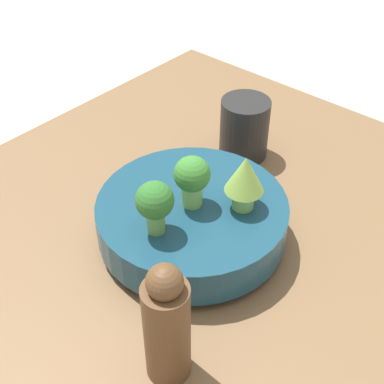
# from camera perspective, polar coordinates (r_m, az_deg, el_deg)

# --- Properties ---
(ground_plane) EXTENTS (6.00, 6.00, 0.00)m
(ground_plane) POSITION_cam_1_polar(r_m,az_deg,el_deg) (0.77, -1.01, -8.79)
(ground_plane) COLOR #ADA89E
(table) EXTENTS (1.01, 0.85, 0.04)m
(table) POSITION_cam_1_polar(r_m,az_deg,el_deg) (0.76, -1.03, -7.90)
(table) COLOR brown
(table) RESTS_ON ground_plane
(bowl) EXTENTS (0.26, 0.26, 0.07)m
(bowl) POSITION_cam_1_polar(r_m,az_deg,el_deg) (0.74, 0.00, -2.87)
(bowl) COLOR navy
(bowl) RESTS_ON table
(broccoli_floret_center) EXTENTS (0.05, 0.05, 0.07)m
(broccoli_floret_center) POSITION_cam_1_polar(r_m,az_deg,el_deg) (0.69, 0.00, 1.52)
(broccoli_floret_center) COLOR #7AB256
(broccoli_floret_center) RESTS_ON bowl
(broccoli_floret_right) EXTENTS (0.05, 0.05, 0.08)m
(broccoli_floret_right) POSITION_cam_1_polar(r_m,az_deg,el_deg) (0.65, -3.99, -1.19)
(broccoli_floret_right) COLOR #609347
(broccoli_floret_right) RESTS_ON bowl
(romanesco_piece_far) EXTENTS (0.05, 0.05, 0.08)m
(romanesco_piece_far) POSITION_cam_1_polar(r_m,az_deg,el_deg) (0.69, 5.65, 1.51)
(romanesco_piece_far) COLOR #7AB256
(romanesco_piece_far) RESTS_ON bowl
(cup) EXTENTS (0.08, 0.08, 0.10)m
(cup) POSITION_cam_1_polar(r_m,az_deg,el_deg) (0.90, 5.60, 6.77)
(cup) COLOR black
(cup) RESTS_ON table
(pepper_mill) EXTENTS (0.05, 0.05, 0.17)m
(pepper_mill) POSITION_cam_1_polar(r_m,az_deg,el_deg) (0.57, -2.71, -14.05)
(pepper_mill) COLOR brown
(pepper_mill) RESTS_ON table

